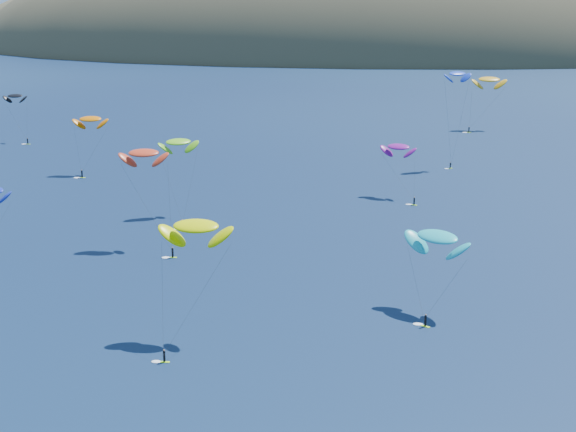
% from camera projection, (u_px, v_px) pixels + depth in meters
% --- Properties ---
extents(island, '(730.00, 300.00, 210.00)m').
position_uv_depth(island, '(389.00, 62.00, 608.23)').
color(island, '#3D3526').
rests_on(island, ground).
extents(kitesurfer_1, '(9.40, 9.32, 17.09)m').
position_uv_depth(kitesurfer_1, '(90.00, 119.00, 212.27)').
color(kitesurfer_1, '#AFFF1C').
rests_on(kitesurfer_1, ground).
extents(kitesurfer_2, '(10.16, 12.57, 19.33)m').
position_uv_depth(kitesurfer_2, '(196.00, 226.00, 113.93)').
color(kitesurfer_2, '#AFFF1C').
rests_on(kitesurfer_2, ground).
extents(kitesurfer_3, '(9.36, 16.01, 18.50)m').
position_uv_depth(kitesurfer_3, '(178.00, 142.00, 174.69)').
color(kitesurfer_3, '#AFFF1C').
rests_on(kitesurfer_3, ground).
extents(kitesurfer_4, '(8.63, 6.91, 27.84)m').
position_uv_depth(kitesurfer_4, '(458.00, 74.00, 216.57)').
color(kitesurfer_4, '#AFFF1C').
rests_on(kitesurfer_4, ground).
extents(kitesurfer_5, '(11.51, 13.28, 14.74)m').
position_uv_depth(kitesurfer_5, '(437.00, 237.00, 124.44)').
color(kitesurfer_5, '#AFFF1C').
rests_on(kitesurfer_5, ground).
extents(kitesurfer_6, '(9.07, 12.36, 14.21)m').
position_uv_depth(kitesurfer_6, '(398.00, 147.00, 190.64)').
color(kitesurfer_6, '#AFFF1C').
rests_on(kitesurfer_6, ground).
extents(kitesurfer_9, '(12.33, 10.89, 20.78)m').
position_uv_depth(kitesurfer_9, '(144.00, 153.00, 153.23)').
color(kitesurfer_9, '#AFFF1C').
rests_on(kitesurfer_9, ground).
extents(kitesurfer_11, '(13.43, 11.54, 20.27)m').
position_uv_depth(kitesurfer_11, '(489.00, 79.00, 275.08)').
color(kitesurfer_11, '#AFFF1C').
rests_on(kitesurfer_11, ground).
extents(kitesurfer_12, '(9.55, 7.22, 16.62)m').
position_uv_depth(kitesurfer_12, '(15.00, 96.00, 254.40)').
color(kitesurfer_12, '#AFFF1C').
rests_on(kitesurfer_12, ground).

